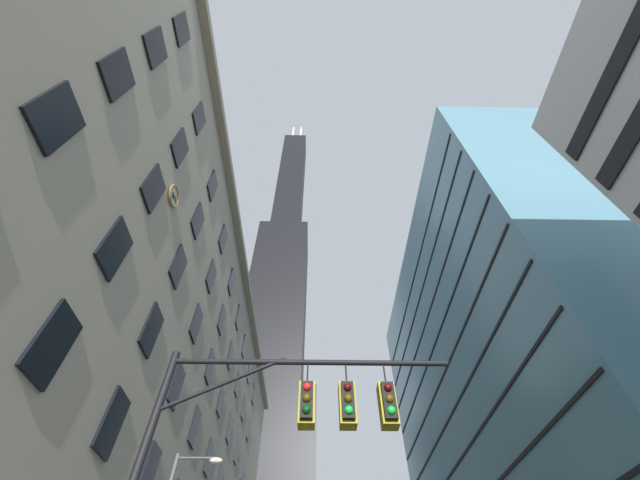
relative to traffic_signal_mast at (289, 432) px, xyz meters
The scene contains 4 objects.
station_building 25.98m from the traffic_signal_mast, 126.05° to the left, with size 15.09×56.16×29.94m.
dark_skyscraper 109.74m from the traffic_signal_mast, 97.89° to the left, with size 26.81×26.81×230.99m.
glass_office_midrise 43.25m from the traffic_signal_mast, 50.88° to the left, with size 19.90×46.45×46.87m.
traffic_signal_mast is the anchor object (origin of this frame).
Camera 1 is at (-3.40, -6.25, 1.91)m, focal length 20.84 mm.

